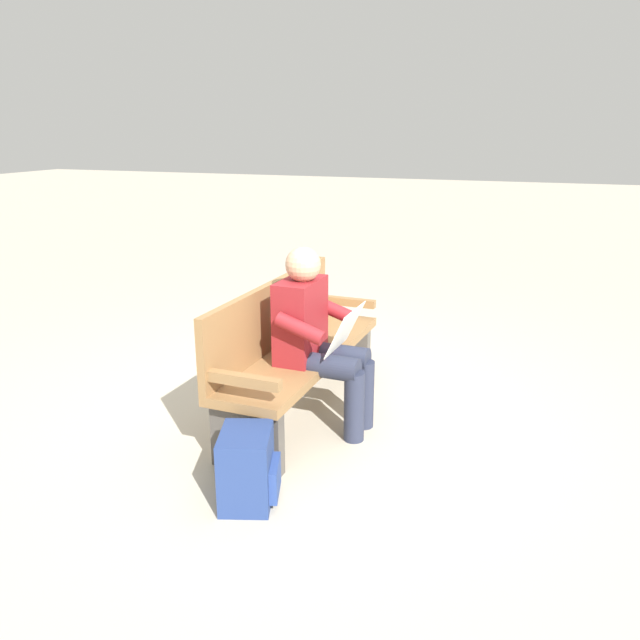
# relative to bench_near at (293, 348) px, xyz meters

# --- Properties ---
(ground_plane) EXTENTS (40.00, 40.00, 0.00)m
(ground_plane) POSITION_rel_bench_near_xyz_m (0.00, 0.07, -0.46)
(ground_plane) COLOR #B7AD99
(bench_near) EXTENTS (1.81, 0.53, 0.90)m
(bench_near) POSITION_rel_bench_near_xyz_m (0.00, 0.00, 0.00)
(bench_near) COLOR olive
(bench_near) RESTS_ON ground
(person_seated) EXTENTS (0.58, 0.58, 1.18)m
(person_seated) POSITION_rel_bench_near_xyz_m (0.15, 0.23, 0.17)
(person_seated) COLOR maroon
(person_seated) RESTS_ON ground
(backpack) EXTENTS (0.40, 0.37, 0.39)m
(backpack) POSITION_rel_bench_near_xyz_m (1.09, 0.19, -0.26)
(backpack) COLOR navy
(backpack) RESTS_ON ground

